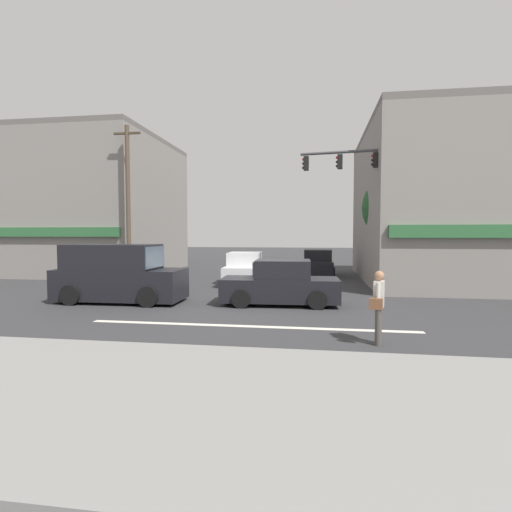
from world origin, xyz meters
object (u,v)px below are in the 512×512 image
traffic_light_mast (384,190)px  sedan_waiting_far (245,270)px  sedan_crossing_leftbound (281,284)px  sedan_approaching_near (318,264)px  van_parked_curbside (118,275)px  utility_pole_near_left (128,202)px  pedestrian_foreground_with_bag (379,303)px  street_tree (397,208)px

traffic_light_mast → sedan_waiting_far: (-6.29, 2.45, -3.59)m
sedan_crossing_leftbound → sedan_approaching_near: same height
sedan_waiting_far → van_parked_curbside: (-3.65, -5.98, 0.29)m
utility_pole_near_left → van_parked_curbside: utility_pole_near_left is taller
pedestrian_foreground_with_bag → street_tree: bearing=77.4°
utility_pole_near_left → sedan_waiting_far: (5.93, 0.50, -3.41)m
traffic_light_mast → sedan_approaching_near: 8.08m
utility_pole_near_left → street_tree: bearing=7.0°
utility_pole_near_left → traffic_light_mast: (12.21, -1.96, 0.18)m
sedan_approaching_near → pedestrian_foreground_with_bag: bearing=-85.0°
sedan_waiting_far → pedestrian_foreground_with_bag: pedestrian_foreground_with_bag is taller
van_parked_curbside → sedan_waiting_far: bearing=58.6°
sedan_crossing_leftbound → sedan_approaching_near: (1.33, 9.92, 0.00)m
sedan_crossing_leftbound → sedan_waiting_far: bearing=112.1°
van_parked_curbside → sedan_approaching_near: 12.58m
street_tree → van_parked_curbside: 13.54m
sedan_approaching_near → street_tree: bearing=-38.8°
traffic_light_mast → street_tree: bearing=71.3°
street_tree → traffic_light_mast: 3.84m
street_tree → van_parked_curbside: size_ratio=1.20×
traffic_light_mast → sedan_crossing_leftbound: traffic_light_mast is taller
van_parked_curbside → sedan_approaching_near: bearing=54.6°
sedan_waiting_far → pedestrian_foreground_with_bag: 11.56m
sedan_crossing_leftbound → van_parked_curbside: bearing=-176.8°
sedan_waiting_far → pedestrian_foreground_with_bag: (4.92, -10.46, 0.24)m
van_parked_curbside → sedan_approaching_near: (7.28, 10.25, -0.29)m
traffic_light_mast → van_parked_curbside: 11.05m
traffic_light_mast → sedan_approaching_near: traffic_light_mast is taller
traffic_light_mast → sedan_crossing_leftbound: bearing=-141.4°
utility_pole_near_left → traffic_light_mast: 12.37m
sedan_waiting_far → sedan_crossing_leftbound: same height
sedan_waiting_far → sedan_approaching_near: size_ratio=1.02×
sedan_waiting_far → sedan_crossing_leftbound: (2.29, -5.64, 0.00)m
sedan_waiting_far → sedan_crossing_leftbound: bearing=-67.9°
utility_pole_near_left → pedestrian_foreground_with_bag: size_ratio=4.76×
van_parked_curbside → pedestrian_foreground_with_bag: van_parked_curbside is taller
utility_pole_near_left → traffic_light_mast: bearing=-9.1°
sedan_crossing_leftbound → van_parked_curbside: 5.96m
sedan_waiting_far → van_parked_curbside: size_ratio=0.90×
utility_pole_near_left → sedan_waiting_far: bearing=4.8°
street_tree → sedan_approaching_near: 5.86m
sedan_crossing_leftbound → sedan_approaching_near: 10.01m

